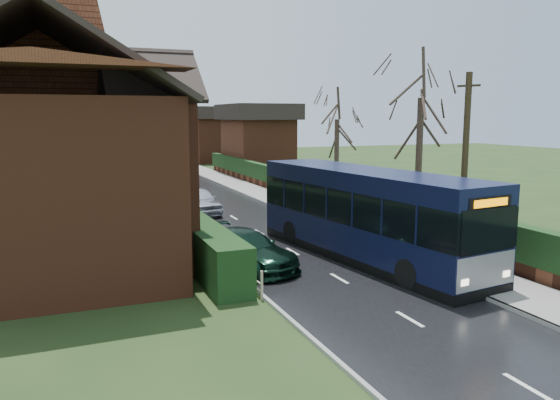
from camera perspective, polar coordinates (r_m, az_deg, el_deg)
name	(u,v)px	position (r m, az deg, el deg)	size (l,w,h in m)	color
ground	(314,264)	(20.38, 3.55, -6.72)	(140.00, 140.00, 0.00)	#30431D
road	(234,218)	(29.49, -4.84, -1.86)	(6.00, 100.00, 0.02)	black
pavement	(306,212)	(30.97, 2.69, -1.22)	(2.50, 100.00, 0.14)	slate
kerb_right	(286,213)	(30.50, 0.64, -1.36)	(0.12, 100.00, 0.14)	gray
kerb_left	(177,221)	(28.75, -10.66, -2.18)	(0.12, 100.00, 0.10)	gray
front_hedge	(181,226)	(23.63, -10.33, -2.69)	(1.20, 16.00, 1.60)	black
picket_fence	(198,233)	(23.86, -8.54, -3.40)	(0.10, 16.00, 0.90)	#9A8A68
right_wall_hedge	(330,194)	(31.49, 5.27, 0.67)	(0.60, 50.00, 1.80)	brown
brick_house	(53,144)	(22.51, -22.66, 5.39)	(9.30, 14.60, 10.30)	brown
bus	(367,215)	(20.99, 9.09, -1.60)	(4.06, 11.52, 3.43)	black
car_silver	(197,201)	(30.88, -8.62, -0.06)	(1.77, 4.40, 1.50)	silver
car_green	(245,249)	(19.76, -3.65, -5.18)	(1.90, 4.68, 1.36)	black
car_distant	(156,162)	(59.10, -12.85, 3.88)	(1.29, 3.69, 1.22)	black
bus_stop_sign	(434,213)	(19.90, 15.84, -1.34)	(0.09, 0.47, 3.13)	slate
telegraph_pole	(465,165)	(21.99, 18.73, 3.44)	(0.40, 0.88, 7.06)	black
tree_right_near	(422,88)	(25.45, 14.58, 11.24)	(4.13, 4.13, 8.91)	#31251D
tree_right_far	(337,113)	(32.26, 6.00, 9.02)	(3.88, 3.88, 7.50)	#34271F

